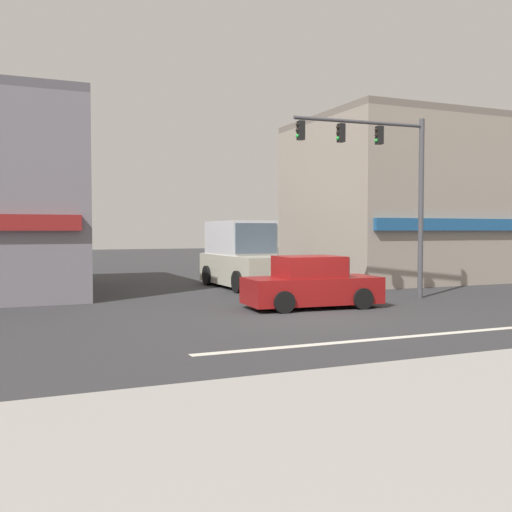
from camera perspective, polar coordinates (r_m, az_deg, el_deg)
The scene contains 6 objects.
ground_plane at distance 16.43m, azimuth 5.27°, elevation -5.81°, with size 120.00×120.00×0.00m, color #333335.
lane_marking_stripe at distance 13.50m, azimuth 12.46°, elevation -7.66°, with size 9.00×0.24×0.01m, color silver.
building_right_corner at distance 30.32m, azimuth 14.88°, elevation 5.09°, with size 10.87×8.33×7.59m.
traffic_light_mast at distance 20.92m, azimuth 12.52°, elevation 7.72°, with size 4.88×0.50×6.20m.
sedan_crossing_leftbound at distance 18.30m, azimuth 5.31°, elevation -2.72°, with size 4.20×2.08×1.58m.
box_truck_approaching_near at distance 24.68m, azimuth -1.28°, elevation -0.11°, with size 2.28×5.62×2.75m.
Camera 1 is at (-7.78, -14.28, 2.37)m, focal length 42.00 mm.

